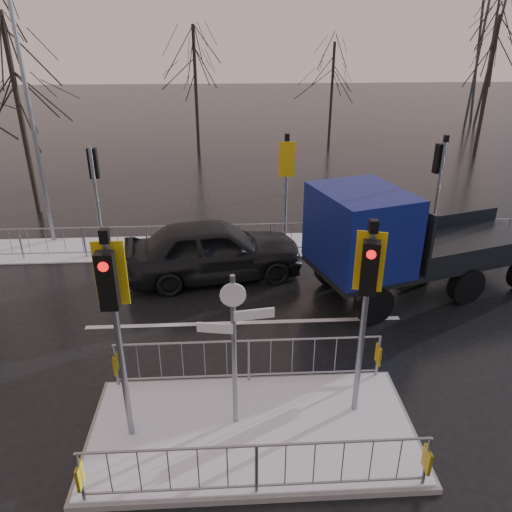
{
  "coord_description": "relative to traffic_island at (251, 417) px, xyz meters",
  "views": [
    {
      "loc": [
        -0.33,
        -6.99,
        6.91
      ],
      "look_at": [
        0.3,
        3.95,
        1.8
      ],
      "focal_mm": 35.0,
      "sensor_mm": 36.0,
      "label": 1
    }
  ],
  "objects": [
    {
      "name": "ground",
      "position": [
        0.01,
        -0.01,
        -0.39
      ],
      "size": [
        120.0,
        120.0,
        0.0
      ],
      "primitive_type": "plane",
      "color": "black",
      "rests_on": "ground"
    },
    {
      "name": "snow_verge",
      "position": [
        0.01,
        8.59,
        -0.37
      ],
      "size": [
        30.0,
        2.0,
        0.04
      ],
      "primitive_type": "cube",
      "color": "white",
      "rests_on": "ground"
    },
    {
      "name": "lane_markings",
      "position": [
        0.01,
        -0.34,
        -0.39
      ],
      "size": [
        8.0,
        11.38,
        0.01
      ],
      "color": "silver",
      "rests_on": "ground"
    },
    {
      "name": "traffic_island",
      "position": [
        0.0,
        0.0,
        0.0
      ],
      "size": [
        6.0,
        3.04,
        4.15
      ],
      "color": "slate",
      "rests_on": "ground"
    },
    {
      "name": "far_kerb_fixtures",
      "position": [
        0.31,
        8.08,
        0.63
      ],
      "size": [
        18.0,
        0.65,
        3.83
      ],
      "color": "gray",
      "rests_on": "ground"
    },
    {
      "name": "car_far_lane",
      "position": [
        -0.79,
        6.43,
        0.49
      ],
      "size": [
        5.47,
        2.93,
        1.77
      ],
      "primitive_type": "imported",
      "rotation": [
        0.0,
        0.0,
        1.74
      ],
      "color": "black",
      "rests_on": "ground"
    },
    {
      "name": "flatbed_truck",
      "position": [
        3.96,
        4.98,
        1.29
      ],
      "size": [
        7.24,
        4.39,
        3.16
      ],
      "color": "black",
      "rests_on": "ground"
    },
    {
      "name": "tree_near_b",
      "position": [
        -7.99,
        12.49,
        4.76
      ],
      "size": [
        4.0,
        4.0,
        7.55
      ],
      "color": "black",
      "rests_on": "ground"
    },
    {
      "name": "tree_far_a",
      "position": [
        -1.99,
        21.99,
        4.43
      ],
      "size": [
        3.75,
        3.75,
        7.08
      ],
      "color": "black",
      "rests_on": "ground"
    },
    {
      "name": "tree_far_b",
      "position": [
        6.01,
        23.99,
        3.79
      ],
      "size": [
        3.25,
        3.25,
        6.14
      ],
      "color": "black",
      "rests_on": "ground"
    },
    {
      "name": "tree_far_c",
      "position": [
        14.01,
        20.99,
        4.76
      ],
      "size": [
        4.0,
        4.0,
        7.55
      ],
      "color": "black",
      "rests_on": "ground"
    },
    {
      "name": "street_lamp_left",
      "position": [
        -6.42,
        9.49,
        4.1
      ],
      "size": [
        1.25,
        0.18,
        8.2
      ],
      "color": "gray",
      "rests_on": "ground"
    }
  ]
}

